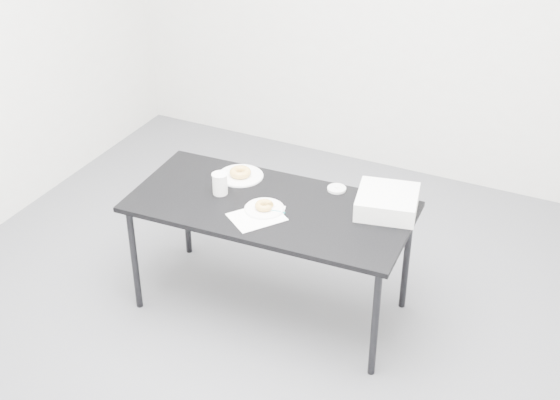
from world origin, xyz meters
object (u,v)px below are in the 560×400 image
at_px(table, 270,213).
at_px(bakery_box, 387,202).
at_px(donut_far, 240,172).
at_px(pen, 274,211).
at_px(donut_near, 264,205).
at_px(plate_near, 264,209).
at_px(coffee_cup, 220,184).
at_px(scorecard, 257,217).
at_px(plate_far, 240,176).

xyz_separation_m(table, bakery_box, (0.57, 0.21, 0.10)).
bearing_deg(donut_far, pen, -37.17).
bearing_deg(donut_far, table, -34.89).
height_order(donut_near, donut_far, donut_far).
bearing_deg(plate_near, donut_far, 137.74).
bearing_deg(donut_near, bakery_box, 24.88).
bearing_deg(bakery_box, table, -171.62).
height_order(table, donut_near, donut_near).
distance_m(donut_far, coffee_cup, 0.21).
distance_m(scorecard, donut_far, 0.43).
bearing_deg(donut_near, plate_far, 137.74).
relative_size(table, pen, 12.50).
distance_m(table, pen, 0.09).
bearing_deg(coffee_cup, bakery_box, 14.58).
height_order(plate_far, coffee_cup, coffee_cup).
bearing_deg(bakery_box, coffee_cup, -177.46).
xyz_separation_m(pen, donut_near, (-0.05, -0.00, 0.02)).
bearing_deg(pen, plate_far, 135.63).
relative_size(pen, coffee_cup, 1.01).
xyz_separation_m(pen, bakery_box, (0.52, 0.27, 0.04)).
xyz_separation_m(donut_far, bakery_box, (0.85, 0.02, 0.02)).
xyz_separation_m(scorecard, donut_near, (0.00, 0.08, 0.02)).
xyz_separation_m(plate_far, coffee_cup, (-0.01, -0.21, 0.06)).
bearing_deg(donut_near, scorecard, -91.39).
distance_m(table, plate_near, 0.08).
bearing_deg(pen, scorecard, -131.34).
xyz_separation_m(donut_near, coffee_cup, (-0.29, 0.04, 0.04)).
distance_m(table, donut_near, 0.09).
bearing_deg(donut_far, bakery_box, 1.04).
bearing_deg(donut_near, coffee_cup, 171.52).
distance_m(plate_near, plate_far, 0.37).
height_order(plate_near, coffee_cup, coffee_cup).
height_order(donut_far, bakery_box, bakery_box).
distance_m(table, scorecard, 0.15).
bearing_deg(scorecard, pen, 91.66).
bearing_deg(donut_far, coffee_cup, -92.69).
bearing_deg(coffee_cup, donut_near, -8.48).
height_order(table, bakery_box, bakery_box).
height_order(scorecard, bakery_box, bakery_box).
height_order(plate_near, bakery_box, bakery_box).
xyz_separation_m(plate_near, donut_near, (0.00, 0.00, 0.02)).
bearing_deg(pen, donut_near, 173.23).
distance_m(plate_far, donut_far, 0.02).
xyz_separation_m(plate_near, bakery_box, (0.57, 0.27, 0.05)).
bearing_deg(table, bakery_box, 17.69).
bearing_deg(donut_near, pen, 0.43).
height_order(pen, coffee_cup, coffee_cup).
xyz_separation_m(table, scorecard, (-0.01, -0.14, 0.05)).
bearing_deg(donut_far, plate_near, -42.26).
relative_size(plate_near, plate_far, 0.81).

